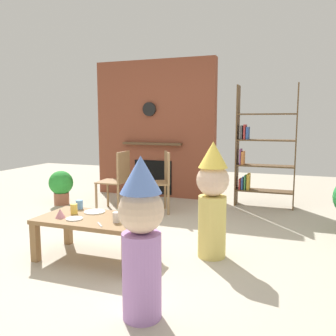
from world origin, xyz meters
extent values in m
plane|color=#BCB29E|center=(0.00, 0.00, 0.00)|extent=(12.00, 12.00, 0.00)
cube|color=brown|center=(-0.90, 2.60, 1.20)|extent=(2.20, 0.18, 2.40)
cube|color=black|center=(-0.90, 2.50, 0.35)|extent=(0.70, 0.02, 0.60)
cube|color=brown|center=(-0.90, 2.46, 0.95)|extent=(1.10, 0.10, 0.04)
cylinder|color=black|center=(-0.95, 2.48, 1.55)|extent=(0.24, 0.04, 0.24)
cube|color=brown|center=(0.60, 2.40, 0.95)|extent=(0.02, 0.28, 1.90)
cube|color=brown|center=(1.48, 2.40, 0.95)|extent=(0.02, 0.28, 1.90)
cube|color=brown|center=(1.04, 2.40, 0.25)|extent=(0.86, 0.28, 0.02)
cube|color=brown|center=(1.04, 2.40, 0.65)|extent=(0.86, 0.28, 0.02)
cube|color=brown|center=(1.04, 2.40, 1.05)|extent=(0.86, 0.28, 0.02)
cube|color=brown|center=(1.04, 2.40, 1.45)|extent=(0.86, 0.28, 0.02)
cube|color=#B23333|center=(0.67, 2.40, 0.34)|extent=(0.03, 0.20, 0.17)
cube|color=#3359A5|center=(0.70, 2.40, 0.35)|extent=(0.03, 0.20, 0.19)
cube|color=#3F8C4C|center=(0.75, 2.40, 0.37)|extent=(0.02, 0.20, 0.23)
cube|color=gold|center=(0.80, 2.40, 0.39)|extent=(0.04, 0.20, 0.25)
cube|color=#8C4C99|center=(0.66, 2.40, 0.78)|extent=(0.02, 0.20, 0.24)
cube|color=#D87F3F|center=(0.70, 2.40, 0.76)|extent=(0.04, 0.20, 0.21)
cube|color=#4C4C51|center=(0.67, 2.40, 1.17)|extent=(0.03, 0.20, 0.21)
cube|color=#B23333|center=(0.72, 2.40, 1.18)|extent=(0.03, 0.20, 0.23)
cube|color=#3359A5|center=(0.76, 2.40, 1.16)|extent=(0.04, 0.20, 0.19)
cube|color=olive|center=(-0.35, -0.36, 0.39)|extent=(1.07, 0.61, 0.04)
cube|color=olive|center=(-0.84, -0.62, 0.19)|extent=(0.07, 0.07, 0.37)
cube|color=olive|center=(0.14, -0.62, 0.19)|extent=(0.07, 0.07, 0.37)
cube|color=olive|center=(-0.84, -0.10, 0.19)|extent=(0.07, 0.07, 0.37)
cube|color=olive|center=(0.14, -0.10, 0.19)|extent=(0.07, 0.07, 0.37)
cylinder|color=silver|center=(-0.05, -0.44, 0.46)|extent=(0.07, 0.07, 0.10)
cylinder|color=#8CD18C|center=(-0.07, -0.30, 0.46)|extent=(0.08, 0.08, 0.09)
cylinder|color=#F2CC4C|center=(-0.60, -0.32, 0.46)|extent=(0.07, 0.07, 0.10)
cylinder|color=#669EE0|center=(-0.67, -0.13, 0.46)|extent=(0.07, 0.07, 0.09)
cylinder|color=white|center=(-0.48, -0.49, 0.42)|extent=(0.16, 0.16, 0.01)
cylinder|color=white|center=(-0.44, -0.20, 0.42)|extent=(0.21, 0.21, 0.01)
cone|color=pink|center=(-0.64, -0.49, 0.46)|extent=(0.10, 0.10, 0.09)
cube|color=silver|center=(-0.16, -0.56, 0.42)|extent=(0.11, 0.12, 0.01)
cylinder|color=#B27FCC|center=(0.53, -1.17, 0.30)|extent=(0.27, 0.27, 0.60)
sphere|color=beige|center=(0.53, -1.17, 0.76)|extent=(0.31, 0.31, 0.31)
cone|color=#668CE5|center=(0.53, -1.17, 1.00)|extent=(0.28, 0.28, 0.25)
cylinder|color=#E0CC66|center=(0.73, 0.07, 0.31)|extent=(0.28, 0.28, 0.62)
sphere|color=beige|center=(0.73, 0.07, 0.78)|extent=(0.32, 0.32, 0.32)
cone|color=#F2D14C|center=(0.73, 0.07, 1.02)|extent=(0.29, 0.29, 0.26)
cube|color=#9E7A51|center=(-1.09, 1.37, 0.44)|extent=(0.41, 0.41, 0.02)
cube|color=#9E7A51|center=(-0.90, 1.37, 0.68)|extent=(0.04, 0.40, 0.45)
cylinder|color=#9E7A51|center=(-1.27, 1.54, 0.21)|extent=(0.04, 0.04, 0.43)
cylinder|color=#9E7A51|center=(-1.26, 1.18, 0.21)|extent=(0.04, 0.04, 0.43)
cylinder|color=#9E7A51|center=(-0.91, 1.55, 0.21)|extent=(0.04, 0.04, 0.43)
cylinder|color=#9E7A51|center=(-0.90, 1.19, 0.21)|extent=(0.04, 0.04, 0.43)
cube|color=#9E7A51|center=(-0.45, 1.48, 0.44)|extent=(0.54, 0.54, 0.02)
cube|color=#9E7A51|center=(-0.29, 1.57, 0.68)|extent=(0.21, 0.37, 0.45)
cylinder|color=#9E7A51|center=(-0.69, 1.56, 0.21)|extent=(0.04, 0.04, 0.43)
cylinder|color=#9E7A51|center=(-0.53, 1.24, 0.21)|extent=(0.04, 0.04, 0.43)
cylinder|color=#9E7A51|center=(-0.38, 1.72, 0.21)|extent=(0.04, 0.04, 0.43)
cylinder|color=#9E7A51|center=(-0.21, 1.40, 0.21)|extent=(0.04, 0.04, 0.43)
cylinder|color=#9E5B42|center=(-2.06, 1.42, 0.10)|extent=(0.24, 0.24, 0.19)
sphere|color=green|center=(-2.06, 1.42, 0.36)|extent=(0.39, 0.39, 0.39)
camera|label=1|loc=(1.47, -3.24, 1.35)|focal=37.55mm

